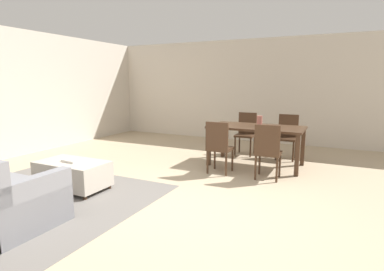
{
  "coord_description": "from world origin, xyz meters",
  "views": [
    {
      "loc": [
        1.82,
        -3.24,
        1.59
      ],
      "look_at": [
        -0.25,
        0.99,
        0.77
      ],
      "focal_mm": 29.09,
      "sensor_mm": 36.0,
      "label": 1
    }
  ],
  "objects_px": {
    "dining_chair_far_right": "(287,134)",
    "dining_chair_near_right": "(268,149)",
    "book_on_ottoman": "(72,160)",
    "dining_chair_far_left": "(246,131)",
    "dining_chair_near_left": "(219,145)",
    "ottoman_table": "(73,173)",
    "dining_table": "(256,131)",
    "vase_centerpiece": "(260,121)"
  },
  "relations": [
    {
      "from": "dining_chair_near_left",
      "to": "dining_chair_far_left",
      "type": "distance_m",
      "value": 1.68
    },
    {
      "from": "dining_chair_far_right",
      "to": "dining_chair_near_left",
      "type": "bearing_deg",
      "value": -117.89
    },
    {
      "from": "dining_chair_far_left",
      "to": "dining_chair_far_right",
      "type": "relative_size",
      "value": 1.0
    },
    {
      "from": "dining_chair_near_left",
      "to": "book_on_ottoman",
      "type": "relative_size",
      "value": 3.54
    },
    {
      "from": "ottoman_table",
      "to": "dining_chair_near_right",
      "type": "relative_size",
      "value": 1.14
    },
    {
      "from": "dining_chair_near_right",
      "to": "book_on_ottoman",
      "type": "bearing_deg",
      "value": -145.44
    },
    {
      "from": "dining_chair_far_right",
      "to": "book_on_ottoman",
      "type": "xyz_separation_m",
      "value": [
        -2.54,
        -3.36,
        -0.08
      ]
    },
    {
      "from": "dining_chair_near_right",
      "to": "vase_centerpiece",
      "type": "bearing_deg",
      "value": 112.91
    },
    {
      "from": "vase_centerpiece",
      "to": "dining_chair_near_left",
      "type": "bearing_deg",
      "value": -119.0
    },
    {
      "from": "dining_chair_far_left",
      "to": "dining_chair_far_right",
      "type": "height_order",
      "value": "same"
    },
    {
      "from": "vase_centerpiece",
      "to": "dining_chair_far_left",
      "type": "bearing_deg",
      "value": 121.03
    },
    {
      "from": "ottoman_table",
      "to": "dining_chair_near_left",
      "type": "height_order",
      "value": "dining_chair_near_left"
    },
    {
      "from": "ottoman_table",
      "to": "dining_chair_far_right",
      "type": "height_order",
      "value": "dining_chair_far_right"
    },
    {
      "from": "dining_table",
      "to": "dining_chair_near_left",
      "type": "distance_m",
      "value": 0.96
    },
    {
      "from": "ottoman_table",
      "to": "book_on_ottoman",
      "type": "xyz_separation_m",
      "value": [
        0.0,
        0.01,
        0.2
      ]
    },
    {
      "from": "dining_table",
      "to": "vase_centerpiece",
      "type": "distance_m",
      "value": 0.2
    },
    {
      "from": "dining_chair_near_left",
      "to": "book_on_ottoman",
      "type": "height_order",
      "value": "dining_chair_near_left"
    },
    {
      "from": "ottoman_table",
      "to": "dining_chair_far_left",
      "type": "height_order",
      "value": "dining_chair_far_left"
    },
    {
      "from": "dining_chair_near_right",
      "to": "vase_centerpiece",
      "type": "xyz_separation_m",
      "value": [
        -0.36,
        0.84,
        0.34
      ]
    },
    {
      "from": "dining_chair_near_left",
      "to": "dining_chair_near_right",
      "type": "relative_size",
      "value": 1.0
    },
    {
      "from": "dining_table",
      "to": "dining_chair_far_left",
      "type": "bearing_deg",
      "value": 117.62
    },
    {
      "from": "ottoman_table",
      "to": "book_on_ottoman",
      "type": "distance_m",
      "value": 0.2
    },
    {
      "from": "dining_chair_near_left",
      "to": "dining_table",
      "type": "bearing_deg",
      "value": 62.56
    },
    {
      "from": "ottoman_table",
      "to": "dining_chair_far_left",
      "type": "relative_size",
      "value": 1.14
    },
    {
      "from": "book_on_ottoman",
      "to": "dining_chair_far_left",
      "type": "bearing_deg",
      "value": 63.82
    },
    {
      "from": "dining_chair_near_left",
      "to": "dining_chair_far_right",
      "type": "xyz_separation_m",
      "value": [
        0.88,
        1.66,
        0.0
      ]
    },
    {
      "from": "dining_table",
      "to": "dining_chair_far_left",
      "type": "xyz_separation_m",
      "value": [
        -0.44,
        0.84,
        -0.15
      ]
    },
    {
      "from": "dining_chair_near_left",
      "to": "dining_chair_near_right",
      "type": "bearing_deg",
      "value": 1.89
    },
    {
      "from": "dining_chair_far_left",
      "to": "book_on_ottoman",
      "type": "distance_m",
      "value": 3.76
    },
    {
      "from": "ottoman_table",
      "to": "dining_table",
      "type": "xyz_separation_m",
      "value": [
        2.1,
        2.54,
        0.43
      ]
    },
    {
      "from": "dining_chair_far_left",
      "to": "book_on_ottoman",
      "type": "xyz_separation_m",
      "value": [
        -1.66,
        -3.37,
        -0.08
      ]
    },
    {
      "from": "dining_chair_near_left",
      "to": "dining_chair_far_left",
      "type": "relative_size",
      "value": 1.0
    },
    {
      "from": "ottoman_table",
      "to": "vase_centerpiece",
      "type": "distance_m",
      "value": 3.4
    },
    {
      "from": "vase_centerpiece",
      "to": "ottoman_table",
      "type": "bearing_deg",
      "value": -129.85
    },
    {
      "from": "dining_chair_near_left",
      "to": "dining_chair_near_right",
      "type": "height_order",
      "value": "same"
    },
    {
      "from": "dining_chair_far_right",
      "to": "vase_centerpiece",
      "type": "height_order",
      "value": "vase_centerpiece"
    },
    {
      "from": "ottoman_table",
      "to": "dining_table",
      "type": "height_order",
      "value": "dining_table"
    },
    {
      "from": "dining_chair_near_right",
      "to": "dining_table",
      "type": "bearing_deg",
      "value": 116.42
    },
    {
      "from": "dining_chair_far_right",
      "to": "dining_chair_near_right",
      "type": "bearing_deg",
      "value": -91.46
    },
    {
      "from": "dining_chair_near_right",
      "to": "dining_chair_far_right",
      "type": "distance_m",
      "value": 1.64
    },
    {
      "from": "dining_chair_far_right",
      "to": "vase_centerpiece",
      "type": "distance_m",
      "value": 0.95
    },
    {
      "from": "ottoman_table",
      "to": "dining_chair_far_right",
      "type": "bearing_deg",
      "value": 52.91
    }
  ]
}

